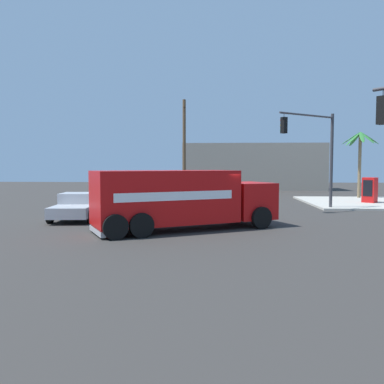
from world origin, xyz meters
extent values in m
plane|color=#33302D|center=(0.00, 0.00, 0.00)|extent=(100.00, 100.00, 0.00)
cube|color=#B2ADA0|center=(12.15, 12.15, 0.07)|extent=(10.19, 10.19, 0.14)
cube|color=red|center=(-2.04, -1.34, 1.50)|extent=(6.63, 5.02, 2.30)
cube|color=red|center=(1.69, 0.63, 1.20)|extent=(2.80, 3.01, 1.70)
cube|color=black|center=(2.44, 1.02, 1.54)|extent=(1.01, 1.82, 0.88)
cube|color=#B2B2B7|center=(-4.71, -2.74, 0.19)|extent=(1.25, 2.13, 0.21)
cube|color=white|center=(-2.60, -0.27, 1.62)|extent=(4.64, 2.45, 0.36)
cube|color=white|center=(-1.48, -2.41, 1.62)|extent=(4.64, 2.45, 0.36)
cylinder|color=black|center=(1.07, 1.70, 0.50)|extent=(1.02, 0.71, 1.00)
cylinder|color=black|center=(2.22, -0.50, 0.50)|extent=(1.02, 0.71, 1.00)
cylinder|color=black|center=(-3.96, -0.94, 0.50)|extent=(1.02, 0.71, 1.00)
cylinder|color=black|center=(-2.80, -3.14, 0.50)|extent=(1.02, 0.71, 1.00)
cylinder|color=black|center=(-4.89, -1.43, 0.50)|extent=(1.02, 0.71, 1.00)
cylinder|color=black|center=(-3.73, -3.63, 0.50)|extent=(1.02, 0.71, 1.00)
cylinder|color=#38383D|center=(5.75, -4.80, 5.34)|extent=(0.03, 0.03, 0.25)
cube|color=black|center=(5.75, -4.80, 4.74)|extent=(0.42, 0.42, 0.95)
cylinder|color=#38383D|center=(7.72, 8.00, 3.18)|extent=(0.20, 0.20, 6.08)
cylinder|color=#38383D|center=(5.80, 6.59, 5.97)|extent=(3.90, 2.90, 0.12)
cylinder|color=#38383D|center=(4.17, 5.40, 5.84)|extent=(0.03, 0.03, 0.25)
cube|color=black|center=(4.17, 5.40, 5.24)|extent=(0.42, 0.42, 0.95)
sphere|color=red|center=(4.07, 5.54, 5.56)|extent=(0.20, 0.20, 0.20)
sphere|color=#EFA314|center=(4.07, 5.54, 5.25)|extent=(0.20, 0.20, 0.20)
sphere|color=#19CC4C|center=(4.07, 5.54, 4.94)|extent=(0.20, 0.20, 0.20)
cube|color=#B7BABF|center=(-7.36, 4.25, 0.53)|extent=(2.06, 1.65, 0.50)
cube|color=#B7BABF|center=(-7.23, 2.66, 0.83)|extent=(2.08, 1.85, 1.10)
cube|color=black|center=(-7.23, 2.66, 1.12)|extent=(1.90, 1.57, 0.48)
cube|color=#B7BABF|center=(-7.08, 0.82, 0.56)|extent=(2.10, 2.15, 0.55)
cylinder|color=black|center=(-8.35, 4.04, 0.38)|extent=(0.30, 0.78, 0.76)
cylinder|color=black|center=(-6.34, 4.20, 0.38)|extent=(0.30, 0.78, 0.76)
cylinder|color=black|center=(-8.07, 0.62, 0.38)|extent=(0.30, 0.78, 0.76)
cylinder|color=black|center=(-6.07, 0.78, 0.38)|extent=(0.30, 0.78, 0.76)
cube|color=red|center=(11.54, 11.53, 1.06)|extent=(1.17, 1.16, 1.85)
cube|color=black|center=(11.28, 11.25, 1.21)|extent=(0.52, 0.48, 1.18)
cylinder|color=#7A6647|center=(12.37, 16.14, 2.86)|extent=(0.26, 0.26, 5.45)
ellipsoid|color=#2D7533|center=(13.11, 16.10, 5.18)|extent=(1.55, 0.45, 1.08)
ellipsoid|color=#2D7533|center=(12.76, 16.89, 5.37)|extent=(1.10, 1.69, 0.71)
ellipsoid|color=#2D7533|center=(12.15, 16.81, 5.13)|extent=(0.79, 1.50, 1.18)
ellipsoid|color=#2D7533|center=(11.70, 16.45, 5.18)|extent=(1.54, 0.97, 1.08)
ellipsoid|color=#2D7533|center=(11.71, 15.95, 5.10)|extent=(1.47, 0.74, 1.23)
ellipsoid|color=#2D7533|center=(12.24, 15.39, 5.21)|extent=(0.63, 1.60, 1.03)
ellipsoid|color=#2D7533|center=(12.71, 15.48, 5.17)|extent=(1.01, 1.52, 1.10)
cylinder|color=brown|center=(-2.75, 19.09, 4.50)|extent=(0.30, 0.30, 8.99)
cube|color=brown|center=(-2.75, 19.09, 8.29)|extent=(0.33, 2.20, 0.12)
cube|color=gray|center=(4.63, 29.78, 2.70)|extent=(16.34, 6.00, 5.39)
camera|label=1|loc=(0.08, -18.96, 2.88)|focal=37.93mm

